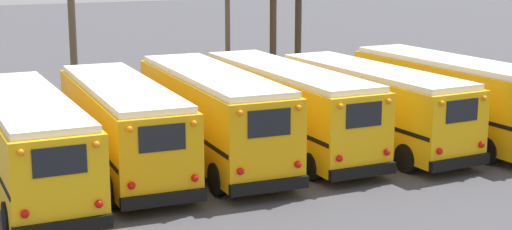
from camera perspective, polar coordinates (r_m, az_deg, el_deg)
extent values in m
plane|color=#424247|center=(28.47, -0.30, -3.01)|extent=(160.00, 160.00, 0.00)
cube|color=#EAAA0F|center=(25.08, -16.21, -1.91)|extent=(2.50, 10.09, 2.47)
cube|color=white|center=(24.80, -16.40, 1.08)|extent=(2.30, 9.69, 0.20)
cube|color=black|center=(20.57, -13.82, -7.95)|extent=(2.51, 0.21, 0.36)
cube|color=black|center=(20.07, -14.09, -3.28)|extent=(1.36, 0.03, 0.74)
sphere|color=red|center=(20.26, -16.47, -6.92)|extent=(0.22, 0.22, 0.22)
sphere|color=orange|center=(19.82, -16.74, -2.63)|extent=(0.18, 0.18, 0.18)
sphere|color=red|center=(20.57, -11.35, -6.36)|extent=(0.22, 0.22, 0.22)
sphere|color=orange|center=(20.14, -11.54, -2.12)|extent=(0.18, 0.18, 0.18)
cube|color=black|center=(25.32, -13.41, -2.05)|extent=(0.05, 9.88, 0.14)
cylinder|color=black|center=(29.10, -14.99, -2.13)|extent=(0.28, 0.95, 0.95)
cylinder|color=black|center=(21.68, -17.52, -7.23)|extent=(0.28, 0.95, 0.95)
cylinder|color=black|center=(22.04, -11.55, -6.57)|extent=(0.28, 0.95, 0.95)
cube|color=#E5A00C|center=(26.46, -9.69, -0.79)|extent=(2.81, 9.71, 2.50)
cube|color=white|center=(26.19, -9.80, 2.09)|extent=(2.60, 9.32, 0.20)
cube|color=black|center=(22.21, -6.70, -6.09)|extent=(2.49, 0.30, 0.36)
cube|color=black|center=(21.75, -6.84, -1.68)|extent=(1.34, 0.08, 0.75)
sphere|color=red|center=(21.83, -9.05, -5.10)|extent=(0.22, 0.22, 0.22)
sphere|color=orange|center=(21.41, -9.19, -1.03)|extent=(0.18, 0.18, 0.18)
sphere|color=red|center=(22.30, -4.47, -4.60)|extent=(0.22, 0.22, 0.22)
sphere|color=orange|center=(21.89, -4.53, -0.62)|extent=(0.18, 0.18, 0.18)
cube|color=black|center=(26.26, -12.29, -1.41)|extent=(0.39, 9.43, 0.14)
cube|color=black|center=(26.79, -7.11, -0.95)|extent=(0.39, 9.43, 0.14)
cylinder|color=black|center=(29.86, -13.29, -1.62)|extent=(0.32, 1.02, 1.01)
cylinder|color=black|center=(30.29, -9.04, -1.24)|extent=(0.32, 1.02, 1.01)
cylinder|color=black|center=(23.20, -10.35, -5.48)|extent=(0.32, 1.02, 1.01)
cylinder|color=black|center=(23.75, -4.96, -4.90)|extent=(0.32, 1.02, 1.01)
cube|color=#E5A00C|center=(27.31, -3.20, -0.01)|extent=(2.79, 9.81, 2.68)
cube|color=white|center=(27.05, -3.24, 2.98)|extent=(2.58, 9.42, 0.20)
cube|color=black|center=(23.20, 0.99, -5.18)|extent=(2.52, 0.28, 0.36)
cube|color=black|center=(22.73, 0.98, -0.59)|extent=(1.36, 0.08, 0.80)
sphere|color=red|center=(22.69, -1.14, -4.12)|extent=(0.22, 0.22, 0.22)
sphere|color=orange|center=(22.26, -1.16, 0.14)|extent=(0.18, 0.18, 0.18)
sphere|color=red|center=(23.41, 3.07, -3.61)|extent=(0.22, 0.22, 0.22)
sphere|color=orange|center=(23.00, 3.12, 0.52)|extent=(0.18, 0.18, 0.18)
cube|color=black|center=(26.97, -5.68, -0.65)|extent=(0.34, 9.54, 0.14)
cube|color=black|center=(27.79, -0.78, -0.20)|extent=(0.34, 9.54, 0.14)
cylinder|color=black|center=(30.56, -7.49, -1.06)|extent=(0.31, 1.04, 1.03)
cylinder|color=black|center=(31.23, -3.42, -0.68)|extent=(0.31, 1.04, 1.03)
cylinder|color=black|center=(23.98, -2.85, -4.68)|extent=(0.31, 1.04, 1.03)
cylinder|color=black|center=(24.84, 2.16, -4.07)|extent=(0.31, 1.04, 1.03)
cube|color=#EAAA0F|center=(29.11, 2.22, 0.59)|extent=(2.45, 10.39, 2.58)
cube|color=white|center=(28.86, 2.24, 3.30)|extent=(2.26, 9.97, 0.20)
cube|color=black|center=(25.01, 7.78, -4.09)|extent=(2.41, 0.22, 0.36)
cube|color=black|center=(24.58, 7.87, 0.00)|extent=(1.30, 0.04, 0.78)
sphere|color=red|center=(24.39, 6.08, -3.17)|extent=(0.22, 0.22, 0.22)
sphere|color=orange|center=(24.01, 6.17, 0.64)|extent=(0.18, 0.18, 0.18)
sphere|color=red|center=(25.34, 9.50, -2.69)|extent=(0.22, 0.22, 0.22)
sphere|color=orange|center=(24.97, 9.63, 0.98)|extent=(0.18, 0.18, 0.18)
cube|color=black|center=(28.63, 0.10, 0.01)|extent=(0.12, 10.16, 0.14)
cube|color=black|center=(29.71, 4.25, 0.42)|extent=(0.12, 10.16, 0.14)
cylinder|color=black|center=(32.33, -2.73, -0.33)|extent=(0.29, 0.92, 0.92)
cylinder|color=black|center=(33.22, 0.77, 0.03)|extent=(0.29, 0.92, 0.92)
cylinder|color=black|center=(25.56, 4.06, -3.75)|extent=(0.29, 0.92, 0.92)
cylinder|color=black|center=(26.68, 8.18, -3.16)|extent=(0.29, 0.92, 0.92)
cube|color=#EAAA0F|center=(29.97, 8.39, 0.74)|extent=(2.94, 9.83, 2.46)
cube|color=white|center=(29.73, 8.47, 3.25)|extent=(2.73, 9.43, 0.20)
cube|color=black|center=(26.55, 14.60, -3.37)|extent=(2.46, 0.34, 0.36)
cube|color=black|center=(26.17, 14.77, 0.30)|extent=(1.32, 0.10, 0.74)
sphere|color=red|center=(25.82, 13.20, -2.58)|extent=(0.22, 0.22, 0.22)
sphere|color=orange|center=(25.48, 13.37, 0.82)|extent=(0.18, 0.18, 0.18)
sphere|color=red|center=(27.02, 16.08, -2.09)|extent=(0.22, 0.22, 0.22)
sphere|color=orange|center=(26.69, 16.28, 1.17)|extent=(0.18, 0.18, 0.18)
cube|color=black|center=(29.31, 6.47, 0.16)|extent=(0.55, 9.51, 0.14)
cube|color=black|center=(30.73, 10.20, 0.61)|extent=(0.55, 9.51, 0.14)
cylinder|color=black|center=(32.46, 3.01, -0.21)|extent=(0.33, 1.00, 0.99)
cylinder|color=black|center=(33.66, 6.28, 0.18)|extent=(0.33, 1.00, 0.99)
cylinder|color=black|center=(26.81, 10.90, -3.10)|extent=(0.33, 1.00, 0.99)
cylinder|color=black|center=(28.24, 14.45, -2.49)|extent=(0.33, 1.00, 0.99)
cube|color=#E5A00C|center=(31.37, 13.80, 1.23)|extent=(2.88, 9.45, 2.69)
cube|color=white|center=(31.13, 13.93, 3.84)|extent=(2.67, 9.07, 0.20)
cube|color=black|center=(30.63, 12.12, 0.67)|extent=(0.54, 9.13, 0.14)
cube|color=black|center=(32.20, 15.36, 1.06)|extent=(0.54, 9.13, 0.14)
cylinder|color=black|center=(33.47, 8.45, 0.03)|extent=(0.33, 0.99, 0.97)
cylinder|color=black|center=(34.80, 11.37, 0.39)|extent=(0.33, 0.99, 0.97)
cylinder|color=black|center=(28.51, 16.53, -2.49)|extent=(0.33, 0.99, 0.97)
cylinder|color=brown|center=(38.70, -13.29, 7.71)|extent=(0.35, 0.35, 9.30)
cylinder|color=brown|center=(47.37, -2.08, 6.57)|extent=(0.30, 0.30, 5.63)
cylinder|color=#473323|center=(51.15, 3.09, 6.76)|extent=(0.43, 0.43, 5.24)
cylinder|color=#473323|center=(48.19, 1.26, 7.25)|extent=(0.42, 0.42, 6.59)
cylinder|color=#939399|center=(32.96, -16.94, -0.18)|extent=(0.06, 0.06, 1.40)
cylinder|color=#939399|center=(33.35, -12.89, 0.18)|extent=(0.06, 0.06, 1.40)
cylinder|color=#939399|center=(33.91, -8.95, 0.54)|extent=(0.06, 0.06, 1.40)
cylinder|color=#939399|center=(34.63, -5.15, 0.89)|extent=(0.06, 0.06, 1.40)
cylinder|color=#939399|center=(35.49, -1.52, 1.21)|extent=(0.06, 0.06, 1.40)
cylinder|color=#939399|center=(36.49, 1.93, 1.51)|extent=(0.06, 0.06, 1.40)
cylinder|color=#939399|center=(37.61, 5.18, 1.79)|extent=(0.06, 0.06, 1.40)
cylinder|color=#939399|center=(38.85, 8.23, 2.05)|extent=(0.06, 0.06, 1.40)
cylinder|color=#939399|center=(40.19, 11.09, 2.29)|extent=(0.06, 0.06, 1.40)
cylinder|color=#939399|center=(34.50, -5.17, 2.03)|extent=(23.89, 0.04, 0.04)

